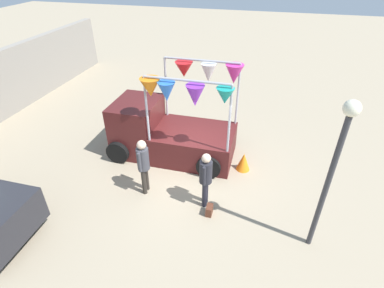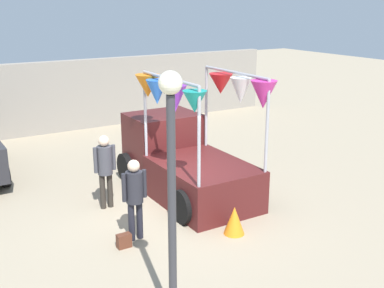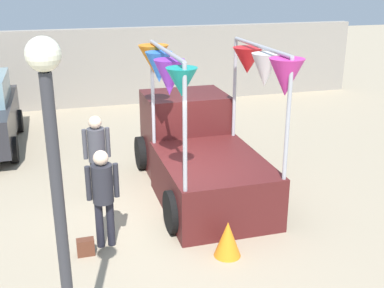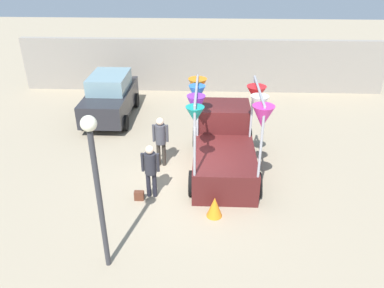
{
  "view_description": "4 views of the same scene",
  "coord_description": "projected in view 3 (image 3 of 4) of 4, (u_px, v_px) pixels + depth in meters",
  "views": [
    {
      "loc": [
        -7.26,
        -1.94,
        6.01
      ],
      "look_at": [
        -0.04,
        -0.05,
        1.1
      ],
      "focal_mm": 28.0,
      "sensor_mm": 36.0,
      "label": 1
    },
    {
      "loc": [
        -4.88,
        -8.91,
        4.63
      ],
      "look_at": [
        0.43,
        -0.12,
        1.6
      ],
      "focal_mm": 45.0,
      "sensor_mm": 36.0,
      "label": 2
    },
    {
      "loc": [
        -1.84,
        -7.9,
        4.29
      ],
      "look_at": [
        0.43,
        -0.01,
        1.39
      ],
      "focal_mm": 45.0,
      "sensor_mm": 36.0,
      "label": 3
    },
    {
      "loc": [
        0.31,
        -9.81,
        6.61
      ],
      "look_at": [
        -0.11,
        -0.23,
        1.51
      ],
      "focal_mm": 35.0,
      "sensor_mm": 36.0,
      "label": 4
    }
  ],
  "objects": [
    {
      "name": "street_lamp",
      "position": [
        56.0,
        175.0,
        4.59
      ],
      "size": [
        0.32,
        0.32,
        3.79
      ],
      "color": "#333338",
      "rests_on": "ground"
    },
    {
      "name": "person_vendor",
      "position": [
        97.0,
        150.0,
        9.35
      ],
      "size": [
        0.53,
        0.34,
        1.75
      ],
      "color": "#2D2823",
      "rests_on": "ground"
    },
    {
      "name": "brick_boundary_wall",
      "position": [
        111.0,
        67.0,
        16.38
      ],
      "size": [
        18.0,
        0.36,
        2.6
      ],
      "primitive_type": "cube",
      "color": "gray",
      "rests_on": "ground"
    },
    {
      "name": "handbag",
      "position": [
        86.0,
        247.0,
        7.74
      ],
      "size": [
        0.28,
        0.16,
        0.28
      ],
      "primitive_type": "cube",
      "color": "#592D1E",
      "rests_on": "ground"
    },
    {
      "name": "folded_kite_bundle_tangerine",
      "position": [
        228.0,
        239.0,
        7.68
      ],
      "size": [
        0.49,
        0.49,
        0.6
      ],
      "primitive_type": "cone",
      "rotation": [
        0.0,
        0.0,
        1.69
      ],
      "color": "orange",
      "rests_on": "ground"
    },
    {
      "name": "ground_plane",
      "position": [
        170.0,
        215.0,
        9.07
      ],
      "size": [
        60.0,
        60.0,
        0.0
      ],
      "primitive_type": "plane",
      "color": "gray"
    },
    {
      "name": "person_customer",
      "position": [
        103.0,
        190.0,
        7.72
      ],
      "size": [
        0.53,
        0.34,
        1.69
      ],
      "color": "black",
      "rests_on": "ground"
    },
    {
      "name": "vendor_truck",
      "position": [
        198.0,
        145.0,
        9.97
      ],
      "size": [
        2.53,
        4.17,
        3.1
      ],
      "color": "#4C1919",
      "rests_on": "ground"
    }
  ]
}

